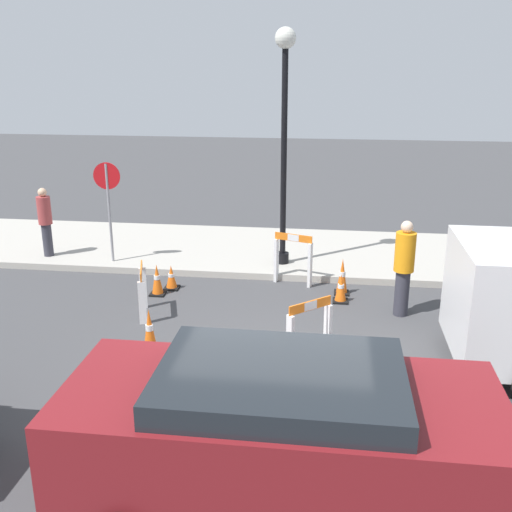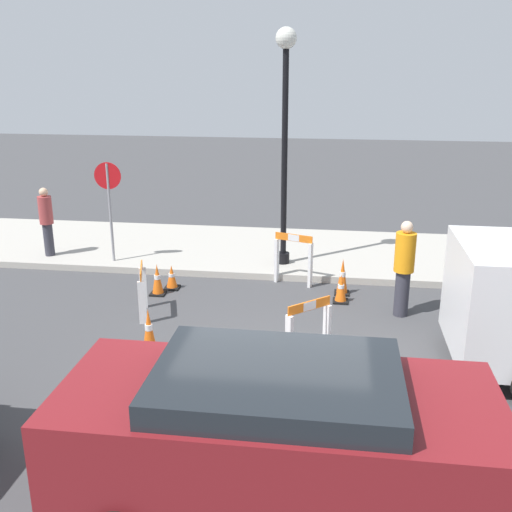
{
  "view_description": "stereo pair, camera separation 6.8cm",
  "coord_description": "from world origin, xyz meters",
  "px_view_note": "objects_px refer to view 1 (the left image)",
  "views": [
    {
      "loc": [
        0.68,
        -7.58,
        4.49
      ],
      "look_at": [
        -0.72,
        3.11,
        1.0
      ],
      "focal_mm": 42.0,
      "sensor_mm": 36.0,
      "label": 1
    },
    {
      "loc": [
        0.75,
        -7.57,
        4.49
      ],
      "look_at": [
        -0.72,
        3.11,
        1.0
      ],
      "focal_mm": 42.0,
      "sensor_mm": 36.0,
      "label": 2
    }
  ],
  "objects_px": {
    "streetlamp_post": "(284,117)",
    "person_pedestrian": "(45,220)",
    "stop_sign": "(108,196)",
    "person_worker": "(404,265)",
    "parked_car_1": "(280,432)"
  },
  "relations": [
    {
      "from": "stop_sign",
      "to": "streetlamp_post",
      "type": "bearing_deg",
      "value": -178.04
    },
    {
      "from": "stop_sign",
      "to": "person_pedestrian",
      "type": "distance_m",
      "value": 1.78
    },
    {
      "from": "person_worker",
      "to": "parked_car_1",
      "type": "relative_size",
      "value": 0.41
    },
    {
      "from": "stop_sign",
      "to": "person_pedestrian",
      "type": "height_order",
      "value": "stop_sign"
    },
    {
      "from": "streetlamp_post",
      "to": "person_pedestrian",
      "type": "xyz_separation_m",
      "value": [
        -5.51,
        -0.18,
        -2.37
      ]
    },
    {
      "from": "streetlamp_post",
      "to": "parked_car_1",
      "type": "height_order",
      "value": "streetlamp_post"
    },
    {
      "from": "person_worker",
      "to": "person_pedestrian",
      "type": "xyz_separation_m",
      "value": [
        -7.93,
        2.12,
        0.05
      ]
    },
    {
      "from": "person_worker",
      "to": "person_pedestrian",
      "type": "bearing_deg",
      "value": -23.01
    },
    {
      "from": "stop_sign",
      "to": "person_pedestrian",
      "type": "relative_size",
      "value": 1.4
    },
    {
      "from": "streetlamp_post",
      "to": "stop_sign",
      "type": "bearing_deg",
      "value": -174.51
    },
    {
      "from": "streetlamp_post",
      "to": "person_worker",
      "type": "bearing_deg",
      "value": -43.68
    },
    {
      "from": "streetlamp_post",
      "to": "person_worker",
      "type": "height_order",
      "value": "streetlamp_post"
    },
    {
      "from": "person_pedestrian",
      "to": "parked_car_1",
      "type": "distance_m",
      "value": 9.73
    },
    {
      "from": "person_worker",
      "to": "person_pedestrian",
      "type": "distance_m",
      "value": 8.21
    },
    {
      "from": "streetlamp_post",
      "to": "stop_sign",
      "type": "distance_m",
      "value": 4.26
    }
  ]
}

